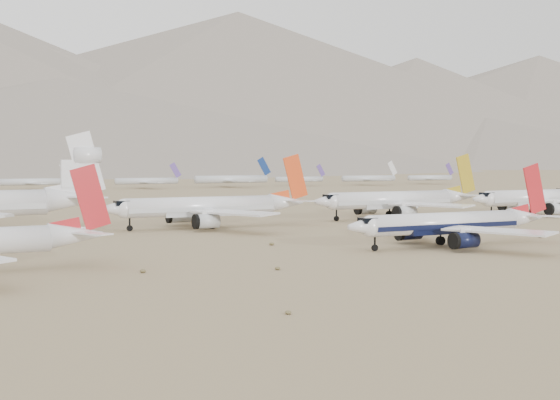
# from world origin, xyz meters

# --- Properties ---
(ground) EXTENTS (7000.00, 7000.00, 0.00)m
(ground) POSITION_xyz_m (0.00, 0.00, 0.00)
(ground) COLOR #7C6548
(ground) RESTS_ON ground
(main_airliner) EXTENTS (43.40, 42.39, 15.32)m
(main_airliner) POSITION_xyz_m (-1.33, -2.05, 4.21)
(main_airliner) COLOR white
(main_airliner) RESTS_ON ground
(row2_navy_widebody) EXTENTS (49.28, 48.19, 17.53)m
(row2_navy_widebody) POSITION_xyz_m (74.93, 50.04, 4.89)
(row2_navy_widebody) COLOR white
(row2_navy_widebody) RESTS_ON ground
(row2_gold_tail) EXTENTS (49.65, 48.56, 17.68)m
(row2_gold_tail) POSITION_xyz_m (29.53, 57.64, 4.94)
(row2_gold_tail) COLOR white
(row2_gold_tail) RESTS_ON ground
(row2_orange_tail) EXTENTS (48.74, 47.68, 17.38)m
(row2_orange_tail) POSITION_xyz_m (-26.63, 54.48, 4.88)
(row2_orange_tail) COLOR white
(row2_orange_tail) RESTS_ON ground
(distant_storage_row) EXTENTS (521.57, 58.20, 15.09)m
(distant_storage_row) POSITION_xyz_m (-11.77, 295.80, 4.30)
(distant_storage_row) COLOR silver
(distant_storage_row) RESTS_ON ground
(foothills) EXTENTS (4637.50, 1395.00, 155.00)m
(foothills) POSITION_xyz_m (526.68, 1100.00, 67.15)
(foothills) COLOR slate
(foothills) RESTS_ON ground
(desert_scrub) EXTENTS (261.14, 121.67, 0.63)m
(desert_scrub) POSITION_xyz_m (-3.12, -28.80, 0.29)
(desert_scrub) COLOR brown
(desert_scrub) RESTS_ON ground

